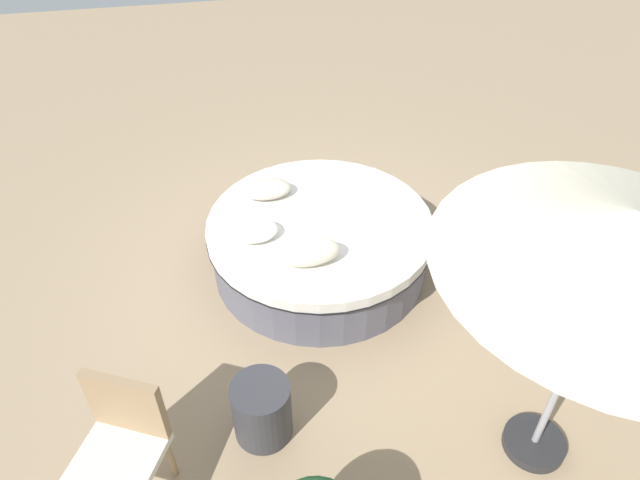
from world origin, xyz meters
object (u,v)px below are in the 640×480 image
side_table (262,410)px  throw_pillow_1 (255,230)px  round_bed (320,244)px  throw_pillow_2 (307,252)px  patio_umbrella (623,241)px  throw_pillow_0 (267,189)px  patio_chair (122,436)px

side_table → throw_pillow_1: bearing=84.7°
round_bed → throw_pillow_2: bearing=-112.1°
patio_umbrella → throw_pillow_1: bearing=130.2°
throw_pillow_0 → side_table: 2.21m
throw_pillow_0 → side_table: size_ratio=0.93×
patio_umbrella → side_table: 2.59m
patio_umbrella → side_table: (-1.89, 0.51, -1.70)m
throw_pillow_1 → throw_pillow_0: bearing=72.8°
throw_pillow_2 → throw_pillow_0: bearing=102.3°
throw_pillow_2 → side_table: (-0.54, -1.15, -0.41)m
throw_pillow_1 → patio_chair: 2.06m
throw_pillow_1 → side_table: size_ratio=0.82×
patio_chair → throw_pillow_2: bearing=-110.0°
round_bed → side_table: size_ratio=4.13×
patio_chair → patio_umbrella: 3.12m
throw_pillow_0 → throw_pillow_1: bearing=-107.2°
round_bed → throw_pillow_0: size_ratio=4.42×
round_bed → throw_pillow_1: (-0.60, -0.10, 0.34)m
patio_chair → patio_umbrella: bearing=-159.7°
patio_chair → throw_pillow_0: bearing=-91.0°
throw_pillow_1 → side_table: bearing=-95.3°
round_bed → patio_umbrella: bearing=-62.2°
side_table → patio_chair: bearing=-166.1°
throw_pillow_0 → patio_chair: (-1.22, -2.37, -0.08)m
throw_pillow_0 → patio_chair: bearing=-117.2°
throw_pillow_2 → patio_chair: (-1.43, -1.37, -0.11)m
round_bed → patio_chair: size_ratio=2.13×
round_bed → patio_umbrella: size_ratio=0.97×
throw_pillow_0 → throw_pillow_1: throw_pillow_0 is taller
patio_chair → patio_umbrella: (2.78, -0.29, 1.39)m
throw_pillow_0 → patio_umbrella: patio_umbrella is taller
throw_pillow_1 → side_table: throw_pillow_1 is taller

